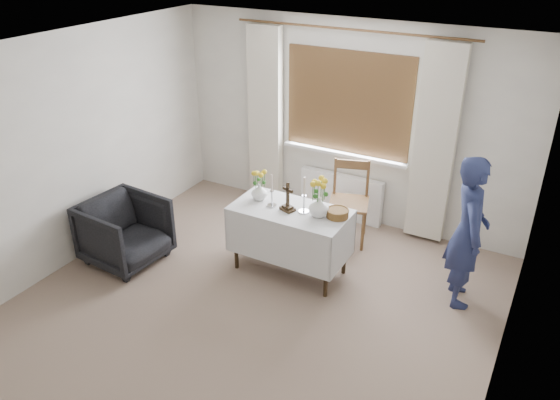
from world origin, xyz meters
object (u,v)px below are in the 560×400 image
at_px(person, 468,232).
at_px(flower_vase_left, 259,192).
at_px(wooden_chair, 349,204).
at_px(wooden_cross, 288,197).
at_px(flower_vase_right, 319,206).
at_px(armchair, 125,232).
at_px(altar_table, 290,241).

relative_size(person, flower_vase_left, 8.55).
relative_size(wooden_chair, wooden_cross, 3.06).
height_order(wooden_cross, flower_vase_left, wooden_cross).
distance_m(wooden_cross, flower_vase_right, 0.34).
height_order(wooden_chair, flower_vase_left, wooden_chair).
xyz_separation_m(armchair, flower_vase_left, (1.30, 0.75, 0.48)).
relative_size(altar_table, wooden_chair, 1.27).
bearing_deg(altar_table, armchair, -157.50).
bearing_deg(wooden_chair, armchair, -158.68).
distance_m(person, wooden_cross, 1.80).
distance_m(wooden_chair, wooden_cross, 1.08).
bearing_deg(flower_vase_right, wooden_cross, -172.00).
distance_m(person, flower_vase_left, 2.16).
height_order(altar_table, armchair, altar_table).
relative_size(armchair, person, 0.52).
distance_m(altar_table, wooden_cross, 0.54).
distance_m(armchair, flower_vase_right, 2.20).
relative_size(altar_table, person, 0.80).
distance_m(wooden_chair, flower_vase_left, 1.17).
relative_size(wooden_chair, armchair, 1.20).
relative_size(altar_table, flower_vase_left, 6.80).
height_order(person, wooden_cross, person).
relative_size(altar_table, flower_vase_right, 5.74).
bearing_deg(person, wooden_cross, 83.02).
height_order(armchair, flower_vase_right, flower_vase_right).
relative_size(wooden_chair, flower_vase_left, 5.37).
bearing_deg(armchair, altar_table, -63.17).
height_order(person, flower_vase_right, person).
relative_size(wooden_cross, flower_vase_left, 1.76).
bearing_deg(wooden_cross, flower_vase_right, 28.03).
height_order(person, flower_vase_left, person).
xyz_separation_m(wooden_chair, wooden_cross, (-0.31, -0.94, 0.43)).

